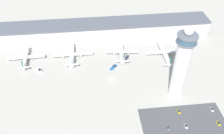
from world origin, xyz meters
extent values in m
plane|color=#9E9B93|center=(0.00, 0.00, 0.00)|extent=(1000.00, 1000.00, 0.00)
cube|color=#B2B2B7|center=(0.00, 70.00, 8.56)|extent=(228.00, 22.00, 17.13)
cube|color=#4C515B|center=(0.00, 70.00, 17.93)|extent=(228.00, 25.00, 1.60)
cylinder|color=silver|center=(51.50, -23.11, 25.81)|extent=(11.41, 11.41, 51.62)
cylinder|color=#565B66|center=(51.50, -23.11, 52.02)|extent=(15.16, 15.16, 0.80)
cylinder|color=#334C60|center=(51.50, -23.11, 54.65)|extent=(13.94, 13.94, 4.46)
cylinder|color=#565B66|center=(51.50, -23.11, 57.38)|extent=(15.16, 15.16, 1.00)
sphere|color=white|center=(51.50, -23.11, 61.09)|extent=(6.42, 6.42, 6.42)
cube|color=#424247|center=(49.05, -56.76, 0.00)|extent=(64.00, 40.00, 0.01)
cylinder|color=white|center=(-79.37, 36.80, 4.13)|extent=(4.02, 26.82, 3.43)
cone|color=white|center=(-79.69, 51.71, 4.13)|extent=(3.50, 3.16, 3.43)
cone|color=white|center=(-79.03, 21.37, 4.13)|extent=(3.18, 4.19, 3.09)
cube|color=white|center=(-79.38, 37.33, 3.53)|extent=(36.30, 5.19, 0.44)
cylinder|color=#A8A8B2|center=(-87.00, 38.17, 2.49)|extent=(1.97, 3.82, 1.89)
cylinder|color=#A8A8B2|center=(-71.80, 38.50, 2.49)|extent=(1.97, 3.82, 1.89)
cube|color=#14704C|center=(-79.01, 20.54, 8.59)|extent=(0.36, 2.81, 5.49)
cube|color=white|center=(-79.00, 20.14, 4.47)|extent=(9.65, 2.21, 0.24)
cylinder|color=black|center=(-79.63, 48.97, 1.21)|extent=(0.28, 0.28, 2.41)
cylinder|color=black|center=(-76.96, 36.59, 1.21)|extent=(0.28, 0.28, 2.41)
cylinder|color=black|center=(-81.76, 36.48, 1.21)|extent=(0.28, 0.28, 2.41)
cylinder|color=white|center=(-34.83, 36.62, 4.24)|extent=(4.47, 26.22, 4.45)
cone|color=white|center=(-34.84, 51.73, 4.24)|extent=(4.46, 4.01, 4.45)
cone|color=white|center=(-34.82, 20.83, 4.24)|extent=(4.01, 5.35, 4.01)
cube|color=white|center=(-34.83, 37.14, 3.46)|extent=(40.74, 4.42, 0.44)
cylinder|color=#A8A8B2|center=(-43.39, 38.14, 2.11)|extent=(2.45, 4.90, 2.45)
cylinder|color=#A8A8B2|center=(-26.28, 38.15, 2.11)|extent=(2.45, 4.90, 2.45)
cube|color=#197FB2|center=(-34.82, 19.77, 10.03)|extent=(0.30, 2.80, 7.13)
cube|color=white|center=(-34.82, 19.37, 4.68)|extent=(12.47, 2.01, 0.24)
cylinder|color=black|center=(-34.84, 48.53, 1.00)|extent=(0.28, 0.28, 2.01)
cylinder|color=black|center=(-31.71, 36.34, 1.00)|extent=(0.28, 0.28, 2.01)
cylinder|color=black|center=(-37.95, 36.34, 1.00)|extent=(0.28, 0.28, 2.01)
cylinder|color=silver|center=(14.53, 35.73, 4.25)|extent=(6.36, 25.14, 4.47)
cone|color=silver|center=(15.63, 50.13, 4.25)|extent=(4.77, 4.36, 4.47)
cone|color=silver|center=(13.37, 20.66, 4.25)|extent=(4.42, 5.66, 4.03)
cube|color=silver|center=(14.57, 36.22, 3.46)|extent=(34.30, 6.99, 0.44)
cylinder|color=#A8A8B2|center=(7.51, 37.77, 2.11)|extent=(2.83, 5.09, 2.46)
cylinder|color=#A8A8B2|center=(21.78, 36.67, 2.11)|extent=(2.83, 5.09, 2.46)
cube|color=#14704C|center=(13.29, 19.58, 10.06)|extent=(0.51, 2.81, 7.16)
cube|color=silver|center=(13.26, 19.19, 4.69)|extent=(12.64, 2.95, 0.24)
cylinder|color=black|center=(15.39, 46.93, 1.01)|extent=(0.28, 0.28, 2.01)
cylinder|color=black|center=(17.63, 35.19, 1.01)|extent=(0.28, 0.28, 2.01)
cylinder|color=black|center=(11.38, 35.67, 1.01)|extent=(0.28, 0.28, 2.01)
cylinder|color=silver|center=(56.11, 30.24, 4.32)|extent=(4.56, 34.33, 4.04)
cone|color=silver|center=(55.82, 49.19, 4.32)|extent=(4.09, 3.70, 4.04)
cone|color=silver|center=(56.40, 10.69, 4.32)|extent=(3.71, 4.90, 3.64)
cube|color=silver|center=(56.10, 30.93, 3.61)|extent=(36.04, 4.95, 0.44)
cylinder|color=#A8A8B2|center=(48.53, 31.81, 2.39)|extent=(2.29, 4.48, 2.22)
cylinder|color=#A8A8B2|center=(63.64, 32.04, 2.39)|extent=(2.29, 4.48, 2.22)
cube|color=#14704C|center=(56.42, 9.72, 9.57)|extent=(0.34, 2.80, 6.46)
cube|color=silver|center=(56.43, 9.32, 4.73)|extent=(11.34, 2.17, 0.24)
cylinder|color=black|center=(55.87, 46.18, 1.15)|extent=(0.28, 0.28, 2.30)
cylinder|color=black|center=(58.94, 30.17, 1.15)|extent=(0.28, 0.28, 2.30)
cylinder|color=black|center=(53.28, 30.08, 1.15)|extent=(0.28, 0.28, 2.30)
cube|color=black|center=(4.07, 15.82, 0.06)|extent=(6.61, 6.63, 0.12)
cube|color=#195699|center=(4.07, 15.82, 0.69)|extent=(7.63, 7.66, 1.39)
cube|color=#232D38|center=(4.67, 16.42, 1.96)|extent=(3.24, 3.24, 1.14)
cube|color=black|center=(-64.94, 18.53, 0.06)|extent=(5.80, 6.34, 0.12)
cube|color=silver|center=(-64.94, 18.53, 0.79)|extent=(6.64, 7.34, 1.58)
cube|color=#232D38|center=(-64.46, 17.94, 2.23)|extent=(3.03, 3.06, 1.29)
cube|color=black|center=(18.68, 28.68, 0.06)|extent=(5.13, 6.76, 0.12)
cube|color=#2D333D|center=(18.68, 28.68, 0.74)|extent=(5.80, 7.89, 1.47)
cube|color=#232D38|center=(19.05, 29.35, 2.08)|extent=(2.95, 3.03, 1.21)
cube|color=black|center=(49.34, -57.01, 0.06)|extent=(1.74, 3.63, 0.12)
cube|color=silver|center=(49.34, -57.01, 0.39)|extent=(1.82, 4.31, 0.78)
cube|color=#232D38|center=(49.34, -56.91, 1.10)|extent=(1.58, 2.38, 0.64)
cube|color=black|center=(35.69, -56.93, 0.06)|extent=(1.85, 4.03, 0.12)
cube|color=slate|center=(35.69, -56.93, 0.42)|extent=(1.95, 4.78, 0.83)
cube|color=#232D38|center=(35.69, -57.04, 1.17)|extent=(1.65, 2.66, 0.68)
cube|color=black|center=(74.33, -57.19, 0.06)|extent=(1.94, 3.53, 0.12)
cube|color=gold|center=(74.33, -57.19, 0.41)|extent=(2.04, 4.19, 0.83)
cube|color=#232D38|center=(74.34, -57.29, 1.17)|extent=(1.73, 2.34, 0.68)
cube|color=black|center=(75.05, -43.76, 0.06)|extent=(1.93, 3.55, 0.12)
cube|color=silver|center=(75.05, -43.76, 0.39)|extent=(2.03, 4.22, 0.77)
cube|color=#232D38|center=(75.05, -43.66, 1.09)|extent=(1.73, 2.34, 0.63)
cube|color=black|center=(48.46, -42.95, 0.06)|extent=(1.80, 3.43, 0.12)
cube|color=gold|center=(48.46, -42.95, 0.42)|extent=(1.88, 4.08, 0.84)
cube|color=#232D38|center=(48.46, -43.05, 1.19)|extent=(1.65, 2.24, 0.69)
camera|label=1|loc=(-17.26, -163.64, 151.08)|focal=40.00mm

